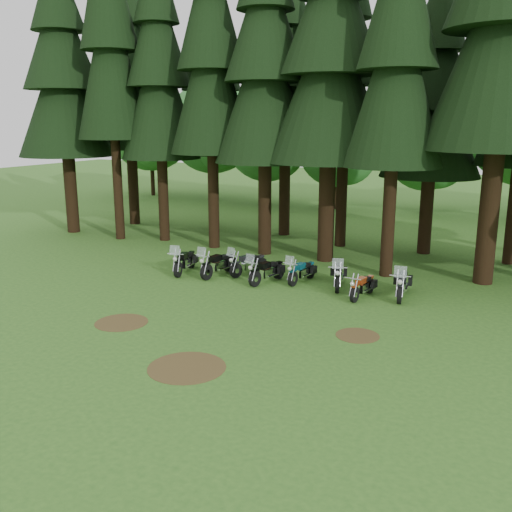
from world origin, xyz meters
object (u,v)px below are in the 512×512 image
Objects in this scene: motorcycle_0 at (185,262)px; motorcycle_1 at (218,265)px; motorcycle_5 at (338,275)px; motorcycle_6 at (363,287)px; motorcycle_2 at (248,264)px; motorcycle_4 at (302,272)px; motorcycle_7 at (402,285)px; motorcycle_3 at (267,272)px.

motorcycle_0 is 1.62m from motorcycle_1.
motorcycle_5 is 1.13× the size of motorcycle_6.
motorcycle_2 is 2.58m from motorcycle_4.
motorcycle_5 is 2.64m from motorcycle_7.
motorcycle_7 reaches higher than motorcycle_1.
motorcycle_7 reaches higher than motorcycle_0.
motorcycle_7 reaches higher than motorcycle_4.
motorcycle_0 is at bearing -164.57° from motorcycle_1.
motorcycle_4 is at bearing 43.93° from motorcycle_3.
motorcycle_2 is 0.90× the size of motorcycle_7.
motorcycle_6 is at bearing -9.30° from motorcycle_4.
motorcycle_0 is 0.97× the size of motorcycle_7.
motorcycle_2 is 1.03× the size of motorcycle_4.
motorcycle_6 is 0.84× the size of motorcycle_7.
motorcycle_3 is at bearing 177.64° from motorcycle_5.
motorcycle_5 reaches higher than motorcycle_3.
motorcycle_7 reaches higher than motorcycle_6.
motorcycle_3 is (3.98, 0.23, -0.02)m from motorcycle_0.
motorcycle_1 is 1.12× the size of motorcycle_4.
motorcycle_1 is 1.06× the size of motorcycle_3.
motorcycle_4 is 0.88× the size of motorcycle_7.
motorcycle_7 is at bearing 35.31° from motorcycle_6.
motorcycle_7 is at bearing 11.06° from motorcycle_1.
motorcycle_5 is at bearing 17.28° from motorcycle_2.
motorcycle_1 is at bearing -174.48° from motorcycle_6.
motorcycle_6 is at bearing 7.99° from motorcycle_2.
motorcycle_5 is (4.19, -0.03, 0.03)m from motorcycle_2.
motorcycle_4 reaches higher than motorcycle_6.
motorcycle_3 is at bearing 177.13° from motorcycle_7.
motorcycle_5 reaches higher than motorcycle_6.
motorcycle_6 is at bearing -51.89° from motorcycle_5.
motorcycle_2 is 5.57m from motorcycle_6.
motorcycle_3 is 4.20m from motorcycle_6.
motorcycle_3 is 0.98× the size of motorcycle_5.
motorcycle_1 reaches higher than motorcycle_0.
motorcycle_7 reaches higher than motorcycle_5.
motorcycle_1 is 6.58m from motorcycle_6.
motorcycle_6 is (4.20, -0.16, -0.05)m from motorcycle_3.
motorcycle_7 is (1.33, 0.72, 0.09)m from motorcycle_6.
motorcycle_4 is at bearing -1.91° from motorcycle_0.
motorcycle_1 is 1.17× the size of motorcycle_6.
motorcycle_2 is at bearing 8.34° from motorcycle_0.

